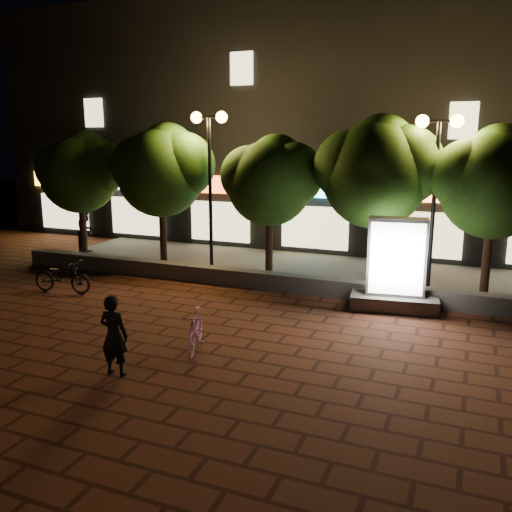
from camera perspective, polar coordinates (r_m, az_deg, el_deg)
The scene contains 16 objects.
ground at distance 13.11m, azimuth -9.24°, elevation -7.46°, with size 80.00×80.00×0.00m, color #52261A.
retaining_wall at distance 16.41m, azimuth -1.99°, elevation -2.29°, with size 16.00×0.45×0.50m, color #5E5C57.
sidewalk at distance 18.70m, azimuth 1.16°, elevation -1.10°, with size 16.00×5.00×0.08m, color #5E5C57.
building_block at distance 24.35m, azimuth 6.89°, elevation 13.73°, with size 28.00×8.12×11.30m.
tree_far_left at distance 20.90m, azimuth -18.18°, elevation 8.75°, with size 3.36×2.80×4.63m.
tree_left at distance 18.82m, azimuth -9.93°, elevation 9.29°, with size 3.60×3.00×4.89m.
tree_mid at distance 17.05m, azimuth 1.68°, elevation 8.39°, with size 3.24×2.70×4.50m.
tree_right at distance 16.17m, azimuth 12.86°, elevation 9.10°, with size 3.72×3.10×5.07m.
tree_far_right at distance 15.96m, azimuth 24.30°, elevation 7.57°, with size 3.48×2.90×4.76m.
street_lamp_left at distance 17.60m, azimuth -4.99°, elevation 11.12°, with size 1.26×0.36×5.18m.
street_lamp_right at distance 15.70m, azimuth 18.76°, elevation 9.86°, with size 1.26×0.36×4.98m.
ad_kiosk at distance 14.48m, azimuth 14.70°, elevation -1.72°, with size 2.38×1.42×2.44m.
scooter_pink at distance 11.51m, azimuth -6.48°, elevation -7.91°, with size 0.41×1.47×0.88m, color #C881B7.
rider at distance 10.53m, azimuth -14.94°, elevation -8.18°, with size 0.58×0.38×1.59m, color black.
scooter_parked at distance 16.59m, azimuth -20.00°, elevation -2.07°, with size 0.64×1.83×0.96m, color black.
pedestrian at distance 21.56m, azimuth -17.68°, elevation 2.56°, with size 0.83×0.65×1.71m, color black.
Camera 1 is at (6.54, -10.45, 4.44)m, focal length 37.45 mm.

